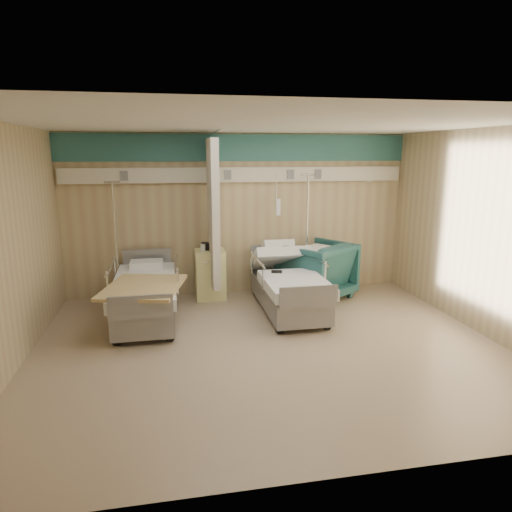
{
  "coord_description": "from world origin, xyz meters",
  "views": [
    {
      "loc": [
        -1.18,
        -5.39,
        2.45
      ],
      "look_at": [
        -0.05,
        0.6,
        1.08
      ],
      "focal_mm": 32.0,
      "sensor_mm": 36.0,
      "label": 1
    }
  ],
  "objects_px": {
    "bedside_cabinet": "(210,274)",
    "iv_stand_left": "(119,278)",
    "visitor_armchair": "(316,270)",
    "bed_left": "(146,300)",
    "bed_right": "(288,292)",
    "iv_stand_right": "(306,272)"
  },
  "relations": [
    {
      "from": "bedside_cabinet",
      "to": "iv_stand_left",
      "type": "bearing_deg",
      "value": 177.77
    },
    {
      "from": "visitor_armchair",
      "to": "iv_stand_left",
      "type": "relative_size",
      "value": 0.53
    },
    {
      "from": "bed_left",
      "to": "bedside_cabinet",
      "type": "xyz_separation_m",
      "value": [
        1.05,
        0.9,
        0.11
      ]
    },
    {
      "from": "bed_left",
      "to": "bedside_cabinet",
      "type": "distance_m",
      "value": 1.39
    },
    {
      "from": "bed_right",
      "to": "iv_stand_right",
      "type": "relative_size",
      "value": 1.02
    },
    {
      "from": "iv_stand_right",
      "to": "bed_right",
      "type": "bearing_deg",
      "value": -125.39
    },
    {
      "from": "bed_right",
      "to": "iv_stand_right",
      "type": "xyz_separation_m",
      "value": [
        0.5,
        0.7,
        0.12
      ]
    },
    {
      "from": "bed_right",
      "to": "iv_stand_left",
      "type": "xyz_separation_m",
      "value": [
        -2.68,
        0.96,
        0.1
      ]
    },
    {
      "from": "bedside_cabinet",
      "to": "iv_stand_left",
      "type": "relative_size",
      "value": 0.42
    },
    {
      "from": "bed_right",
      "to": "iv_stand_left",
      "type": "relative_size",
      "value": 1.07
    },
    {
      "from": "bed_right",
      "to": "visitor_armchair",
      "type": "distance_m",
      "value": 0.9
    },
    {
      "from": "bed_right",
      "to": "iv_stand_right",
      "type": "height_order",
      "value": "iv_stand_right"
    },
    {
      "from": "iv_stand_right",
      "to": "iv_stand_left",
      "type": "relative_size",
      "value": 1.05
    },
    {
      "from": "bed_left",
      "to": "iv_stand_right",
      "type": "bearing_deg",
      "value": 14.61
    },
    {
      "from": "bed_left",
      "to": "iv_stand_right",
      "type": "distance_m",
      "value": 2.79
    },
    {
      "from": "visitor_armchair",
      "to": "iv_stand_right",
      "type": "bearing_deg",
      "value": -67.44
    },
    {
      "from": "bed_right",
      "to": "visitor_armchair",
      "type": "height_order",
      "value": "visitor_armchair"
    },
    {
      "from": "iv_stand_right",
      "to": "bed_left",
      "type": "bearing_deg",
      "value": -165.39
    },
    {
      "from": "bed_right",
      "to": "bed_left",
      "type": "relative_size",
      "value": 1.0
    },
    {
      "from": "visitor_armchair",
      "to": "bed_right",
      "type": "bearing_deg",
      "value": 9.99
    },
    {
      "from": "bed_right",
      "to": "iv_stand_right",
      "type": "bearing_deg",
      "value": 54.61
    },
    {
      "from": "bed_right",
      "to": "bedside_cabinet",
      "type": "distance_m",
      "value": 1.46
    }
  ]
}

